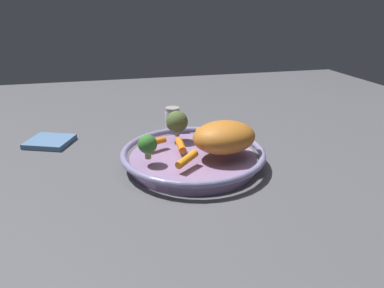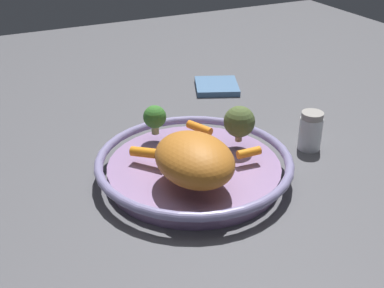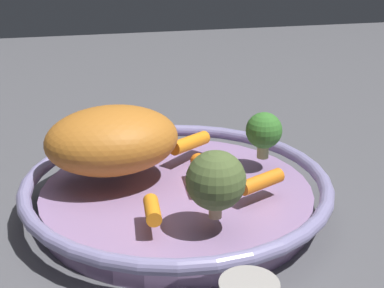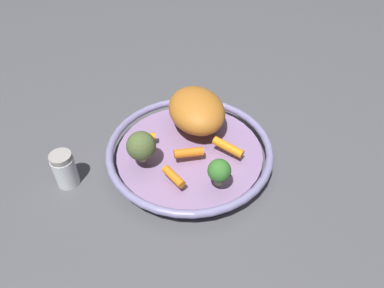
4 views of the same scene
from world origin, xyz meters
name	(u,v)px [view 2 (image 2 of 4)]	position (x,y,z in m)	size (l,w,h in m)	color
ground_plane	(194,177)	(0.00, 0.00, 0.00)	(2.14, 2.14, 0.00)	#4C4C51
serving_bowl	(194,166)	(0.00, 0.00, 0.02)	(0.34, 0.34, 0.04)	#8E709E
roast_chicken_piece	(194,159)	(-0.07, 0.03, 0.08)	(0.15, 0.11, 0.07)	#BA6C25
baby_carrot_back	(249,153)	(-0.04, -0.08, 0.05)	(0.01, 0.01, 0.04)	orange
baby_carrot_near_rim	(148,153)	(0.03, 0.07, 0.05)	(0.02, 0.02, 0.06)	orange
baby_carrot_left	(199,128)	(0.08, -0.05, 0.05)	(0.02, 0.02, 0.05)	orange
baby_carrot_center	(192,144)	(0.03, -0.01, 0.05)	(0.02, 0.02, 0.06)	orange
broccoli_floret_mid	(239,122)	(0.02, -0.10, 0.08)	(0.06, 0.06, 0.07)	tan
broccoli_floret_edge	(155,117)	(0.11, 0.03, 0.08)	(0.04, 0.04, 0.06)	#99A766
salt_shaker	(311,131)	(0.00, -0.25, 0.04)	(0.04, 0.04, 0.08)	silver
dish_towel	(217,86)	(0.35, -0.23, 0.01)	(0.11, 0.10, 0.01)	#4C7099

